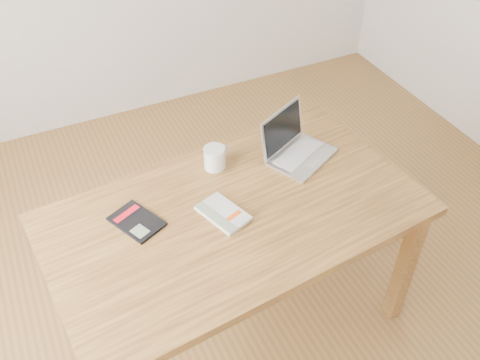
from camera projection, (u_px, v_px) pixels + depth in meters
name	position (u px, v px, depth m)	size (l,w,h in m)	color
room	(245.00, 79.00, 1.72)	(4.04, 4.04, 2.70)	brown
desk	(235.00, 227.00, 2.19)	(1.56, 0.99, 0.75)	brown
white_guidebook	(223.00, 213.00, 2.11)	(0.19, 0.24, 0.02)	silver
black_guidebook	(136.00, 221.00, 2.08)	(0.21, 0.24, 0.01)	black
laptop	(295.00, 146.00, 2.37)	(0.36, 0.34, 0.20)	silver
coffee_mug	(215.00, 157.00, 2.30)	(0.13, 0.09, 0.10)	white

